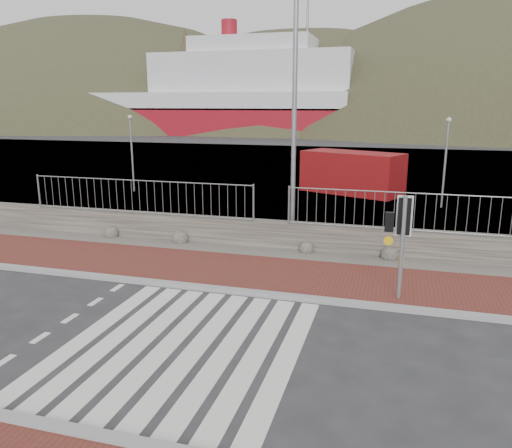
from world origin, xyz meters
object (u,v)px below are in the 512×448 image
(traffic_signal_far, at_px, (402,226))
(shipping_container, at_px, (352,173))
(streetlight, at_px, (299,90))
(ferry, at_px, (214,99))

(traffic_signal_far, relative_size, shipping_container, 0.50)
(streetlight, bearing_deg, shipping_container, 72.44)
(traffic_signal_far, distance_m, streetlight, 6.52)
(ferry, bearing_deg, streetlight, -67.03)
(traffic_signal_far, bearing_deg, streetlight, -50.75)
(streetlight, bearing_deg, ferry, 100.24)
(streetlight, bearing_deg, traffic_signal_far, -65.52)
(streetlight, xyz_separation_m, shipping_container, (0.89, 10.56, -4.05))
(ferry, height_order, shipping_container, ferry)
(traffic_signal_far, relative_size, streetlight, 0.29)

